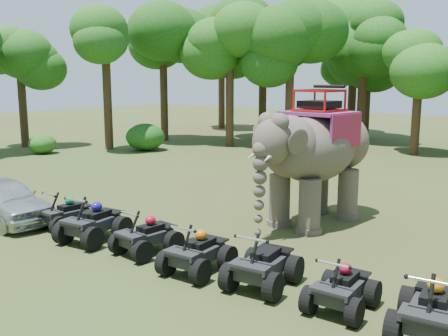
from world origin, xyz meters
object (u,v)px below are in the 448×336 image
at_px(atv_0, 66,209).
at_px(atv_1, 93,218).
at_px(parked_car, 4,200).
at_px(atv_4, 263,258).
at_px(atv_5, 342,282).
at_px(atv_6, 433,303).
at_px(elephant, 316,155).
at_px(atv_2, 146,231).
at_px(atv_3, 197,247).

xyz_separation_m(atv_0, atv_1, (1.64, -0.28, 0.08)).
distance_m(parked_car, atv_4, 9.35).
bearing_deg(atv_1, atv_0, 163.46).
relative_size(atv_5, atv_6, 0.87).
xyz_separation_m(parked_car, atv_1, (3.84, 0.45, -0.03)).
bearing_deg(elephant, atv_1, -119.10).
bearing_deg(parked_car, atv_5, -83.14).
distance_m(atv_1, atv_4, 5.48).
height_order(atv_5, atv_6, atv_6).
height_order(elephant, atv_0, elephant).
bearing_deg(atv_4, atv_6, -7.95).
distance_m(atv_2, atv_4, 3.57).
bearing_deg(atv_6, atv_5, 170.64).
bearing_deg(atv_3, atv_6, -1.54).
bearing_deg(elephant, atv_6, -39.62).
relative_size(atv_0, atv_2, 0.98).
bearing_deg(atv_1, atv_2, -0.85).
bearing_deg(atv_6, atv_2, 173.28).
distance_m(atv_2, atv_5, 5.42).
relative_size(parked_car, atv_4, 2.38).
bearing_deg(atv_1, atv_4, -4.38).
distance_m(elephant, atv_1, 6.98).
bearing_deg(parked_car, atv_1, -79.87).
bearing_deg(atv_6, parked_car, 176.46).
relative_size(atv_0, atv_6, 0.90).
height_order(atv_1, atv_4, atv_1).
xyz_separation_m(atv_0, atv_2, (3.55, -0.09, 0.01)).
bearing_deg(parked_car, elephant, -49.63).
distance_m(parked_car, atv_2, 5.79).
bearing_deg(atv_4, atv_0, 173.51).
xyz_separation_m(atv_4, atv_5, (1.85, -0.02, -0.07)).
bearing_deg(elephant, parked_car, -135.69).
bearing_deg(parked_car, atv_3, -83.18).
bearing_deg(atv_6, atv_3, 175.21).
distance_m(atv_4, atv_6, 3.58).
relative_size(elephant, atv_6, 2.87).
bearing_deg(atv_4, parked_car, 178.10).
bearing_deg(atv_1, parked_car, 179.88).
height_order(atv_1, atv_2, atv_1).
distance_m(atv_2, atv_6, 7.15).
height_order(elephant, atv_2, elephant).
bearing_deg(atv_2, atv_0, -175.50).
bearing_deg(atv_5, parked_car, -178.46).
xyz_separation_m(elephant, atv_5, (3.27, -5.27, -1.57)).
distance_m(atv_0, atv_6, 10.70).
distance_m(atv_5, atv_6, 1.73).
height_order(atv_3, atv_5, atv_3).
distance_m(atv_4, atv_5, 1.85).
height_order(atv_2, atv_3, atv_3).
relative_size(elephant, atv_3, 3.05).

